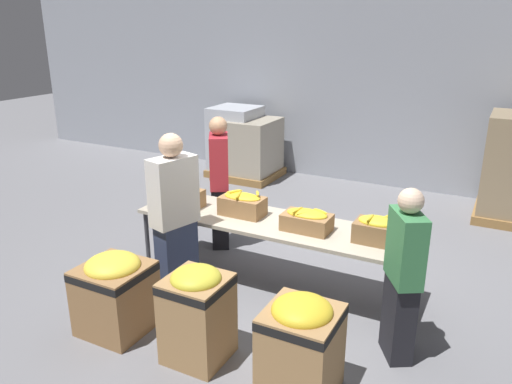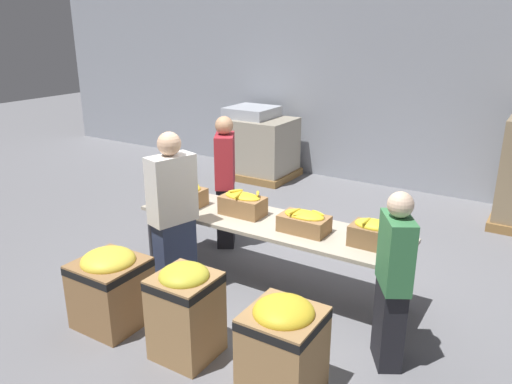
{
  "view_description": "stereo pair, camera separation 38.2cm",
  "coord_description": "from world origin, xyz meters",
  "px_view_note": "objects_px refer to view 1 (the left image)",
  "views": [
    {
      "loc": [
        2.14,
        -4.46,
        2.79
      ],
      "look_at": [
        -0.21,
        0.06,
        1.05
      ],
      "focal_mm": 35.0,
      "sensor_mm": 36.0,
      "label": 1
    },
    {
      "loc": [
        2.47,
        -4.27,
        2.79
      ],
      "look_at": [
        -0.21,
        0.06,
        1.05
      ],
      "focal_mm": 35.0,
      "sensor_mm": 36.0,
      "label": 2
    }
  ],
  "objects_px": {
    "banana_box_0": "(184,196)",
    "volunteer_1": "(175,220)",
    "banana_box_1": "(242,204)",
    "banana_box_3": "(377,229)",
    "sorting_table": "(271,225)",
    "pallet_stack_2": "(236,142)",
    "volunteer_2": "(220,183)",
    "pallet_stack_1": "(249,149)",
    "donation_bin_0": "(115,291)",
    "donation_bin_1": "(197,311)",
    "donation_bin_2": "(301,344)",
    "volunteer_0": "(403,277)",
    "banana_box_2": "(307,220)"
  },
  "relations": [
    {
      "from": "banana_box_0",
      "to": "pallet_stack_2",
      "type": "xyz_separation_m",
      "value": [
        -1.4,
        3.64,
        -0.27
      ]
    },
    {
      "from": "volunteer_2",
      "to": "banana_box_0",
      "type": "bearing_deg",
      "value": -32.0
    },
    {
      "from": "volunteer_1",
      "to": "donation_bin_1",
      "type": "height_order",
      "value": "volunteer_1"
    },
    {
      "from": "volunteer_1",
      "to": "donation_bin_2",
      "type": "distance_m",
      "value": 1.92
    },
    {
      "from": "banana_box_1",
      "to": "volunteer_2",
      "type": "height_order",
      "value": "volunteer_2"
    },
    {
      "from": "donation_bin_2",
      "to": "sorting_table",
      "type": "bearing_deg",
      "value": 123.77
    },
    {
      "from": "banana_box_0",
      "to": "donation_bin_1",
      "type": "relative_size",
      "value": 0.47
    },
    {
      "from": "sorting_table",
      "to": "banana_box_2",
      "type": "relative_size",
      "value": 6.07
    },
    {
      "from": "volunteer_2",
      "to": "pallet_stack_1",
      "type": "height_order",
      "value": "volunteer_2"
    },
    {
      "from": "banana_box_1",
      "to": "banana_box_3",
      "type": "relative_size",
      "value": 1.17
    },
    {
      "from": "volunteer_2",
      "to": "volunteer_0",
      "type": "bearing_deg",
      "value": 32.48
    },
    {
      "from": "sorting_table",
      "to": "banana_box_3",
      "type": "xyz_separation_m",
      "value": [
        1.13,
        -0.01,
        0.18
      ]
    },
    {
      "from": "sorting_table",
      "to": "pallet_stack_2",
      "type": "xyz_separation_m",
      "value": [
        -2.48,
        3.57,
        -0.09
      ]
    },
    {
      "from": "volunteer_0",
      "to": "pallet_stack_2",
      "type": "xyz_separation_m",
      "value": [
        -3.99,
        4.17,
        -0.13
      ]
    },
    {
      "from": "banana_box_1",
      "to": "donation_bin_1",
      "type": "xyz_separation_m",
      "value": [
        0.35,
        -1.44,
        -0.45
      ]
    },
    {
      "from": "donation_bin_0",
      "to": "donation_bin_1",
      "type": "distance_m",
      "value": 0.92
    },
    {
      "from": "sorting_table",
      "to": "donation_bin_1",
      "type": "relative_size",
      "value": 3.46
    },
    {
      "from": "banana_box_0",
      "to": "volunteer_0",
      "type": "distance_m",
      "value": 2.64
    },
    {
      "from": "donation_bin_1",
      "to": "pallet_stack_2",
      "type": "bearing_deg",
      "value": 116.33
    },
    {
      "from": "volunteer_2",
      "to": "donation_bin_0",
      "type": "bearing_deg",
      "value": -27.58
    },
    {
      "from": "sorting_table",
      "to": "banana_box_1",
      "type": "relative_size",
      "value": 6.14
    },
    {
      "from": "donation_bin_1",
      "to": "pallet_stack_2",
      "type": "height_order",
      "value": "pallet_stack_2"
    },
    {
      "from": "banana_box_0",
      "to": "donation_bin_2",
      "type": "height_order",
      "value": "banana_box_0"
    },
    {
      "from": "banana_box_1",
      "to": "banana_box_3",
      "type": "xyz_separation_m",
      "value": [
        1.49,
        -0.03,
        0.0
      ]
    },
    {
      "from": "volunteer_1",
      "to": "volunteer_2",
      "type": "relative_size",
      "value": 1.05
    },
    {
      "from": "volunteer_0",
      "to": "donation_bin_1",
      "type": "bearing_deg",
      "value": 87.89
    },
    {
      "from": "banana_box_0",
      "to": "volunteer_1",
      "type": "xyz_separation_m",
      "value": [
        0.31,
        -0.6,
        -0.02
      ]
    },
    {
      "from": "banana_box_1",
      "to": "pallet_stack_1",
      "type": "relative_size",
      "value": 0.44
    },
    {
      "from": "donation_bin_0",
      "to": "volunteer_0",
      "type": "bearing_deg",
      "value": 18.57
    },
    {
      "from": "banana_box_3",
      "to": "banana_box_2",
      "type": "bearing_deg",
      "value": -176.46
    },
    {
      "from": "donation_bin_2",
      "to": "pallet_stack_1",
      "type": "xyz_separation_m",
      "value": [
        -3.12,
        4.95,
        0.1
      ]
    },
    {
      "from": "volunteer_0",
      "to": "donation_bin_1",
      "type": "height_order",
      "value": "volunteer_0"
    },
    {
      "from": "donation_bin_1",
      "to": "donation_bin_2",
      "type": "bearing_deg",
      "value": 0.0
    },
    {
      "from": "volunteer_1",
      "to": "pallet_stack_2",
      "type": "distance_m",
      "value": 4.58
    },
    {
      "from": "volunteer_2",
      "to": "donation_bin_2",
      "type": "height_order",
      "value": "volunteer_2"
    },
    {
      "from": "banana_box_1",
      "to": "pallet_stack_2",
      "type": "xyz_separation_m",
      "value": [
        -2.12,
        3.55,
        -0.26
      ]
    },
    {
      "from": "donation_bin_0",
      "to": "pallet_stack_1",
      "type": "relative_size",
      "value": 0.7
    },
    {
      "from": "sorting_table",
      "to": "banana_box_3",
      "type": "bearing_deg",
      "value": -0.41
    },
    {
      "from": "banana_box_0",
      "to": "banana_box_2",
      "type": "relative_size",
      "value": 0.82
    },
    {
      "from": "pallet_stack_1",
      "to": "donation_bin_0",
      "type": "bearing_deg",
      "value": -75.9
    },
    {
      "from": "volunteer_1",
      "to": "donation_bin_2",
      "type": "relative_size",
      "value": 2.13
    },
    {
      "from": "sorting_table",
      "to": "volunteer_0",
      "type": "height_order",
      "value": "volunteer_0"
    },
    {
      "from": "banana_box_0",
      "to": "volunteer_0",
      "type": "bearing_deg",
      "value": -11.53
    },
    {
      "from": "banana_box_0",
      "to": "pallet_stack_2",
      "type": "relative_size",
      "value": 0.31
    },
    {
      "from": "donation_bin_1",
      "to": "pallet_stack_1",
      "type": "height_order",
      "value": "pallet_stack_1"
    },
    {
      "from": "banana_box_1",
      "to": "donation_bin_0",
      "type": "xyz_separation_m",
      "value": [
        -0.57,
        -1.44,
        -0.49
      ]
    },
    {
      "from": "banana_box_0",
      "to": "volunteer_2",
      "type": "height_order",
      "value": "volunteer_2"
    },
    {
      "from": "banana_box_2",
      "to": "donation_bin_2",
      "type": "bearing_deg",
      "value": -69.22
    },
    {
      "from": "sorting_table",
      "to": "pallet_stack_2",
      "type": "bearing_deg",
      "value": 124.72
    },
    {
      "from": "banana_box_1",
      "to": "donation_bin_2",
      "type": "distance_m",
      "value": 2.0
    }
  ]
}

